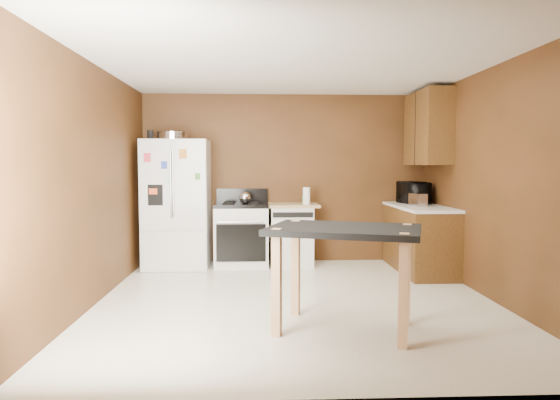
{
  "coord_description": "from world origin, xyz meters",
  "views": [
    {
      "loc": [
        -0.4,
        -5.23,
        1.45
      ],
      "look_at": [
        -0.13,
        0.85,
        1.02
      ],
      "focal_mm": 32.0,
      "sensor_mm": 36.0,
      "label": 1
    }
  ],
  "objects": [
    {
      "name": "ceiling",
      "position": [
        0.0,
        0.0,
        2.5
      ],
      "size": [
        4.5,
        4.5,
        0.0
      ],
      "primitive_type": "plane",
      "rotation": [
        3.14,
        0.0,
        0.0
      ],
      "color": "white",
      "rests_on": "ground"
    },
    {
      "name": "roasting_pan",
      "position": [
        -1.6,
        1.89,
        1.86
      ],
      "size": [
        0.44,
        0.44,
        0.11
      ],
      "primitive_type": "cylinder",
      "color": "silver",
      "rests_on": "refrigerator"
    },
    {
      "name": "wall_front",
      "position": [
        0.0,
        -2.25,
        1.25
      ],
      "size": [
        4.2,
        0.0,
        4.2
      ],
      "primitive_type": "plane",
      "rotation": [
        -1.57,
        0.0,
        0.0
      ],
      "color": "#562F16",
      "rests_on": "ground"
    },
    {
      "name": "toaster",
      "position": [
        1.74,
        1.35,
        0.98
      ],
      "size": [
        0.2,
        0.26,
        0.17
      ],
      "primitive_type": "cube",
      "rotation": [
        0.0,
        0.0,
        0.31
      ],
      "color": "silver",
      "rests_on": "right_cabinets"
    },
    {
      "name": "floor",
      "position": [
        0.0,
        0.0,
        0.0
      ],
      "size": [
        4.5,
        4.5,
        0.0
      ],
      "primitive_type": "plane",
      "color": "white",
      "rests_on": "ground"
    },
    {
      "name": "gas_range",
      "position": [
        -0.64,
        1.92,
        0.46
      ],
      "size": [
        0.76,
        0.68,
        1.1
      ],
      "color": "white",
      "rests_on": "ground"
    },
    {
      "name": "pen_cup",
      "position": [
        -1.89,
        1.8,
        1.87
      ],
      "size": [
        0.09,
        0.09,
        0.13
      ],
      "primitive_type": "cylinder",
      "color": "black",
      "rests_on": "refrigerator"
    },
    {
      "name": "wall_left",
      "position": [
        -2.1,
        0.0,
        1.25
      ],
      "size": [
        0.0,
        4.5,
        4.5
      ],
      "primitive_type": "plane",
      "rotation": [
        1.57,
        0.0,
        1.57
      ],
      "color": "#562F16",
      "rests_on": "ground"
    },
    {
      "name": "refrigerator",
      "position": [
        -1.55,
        1.86,
        0.9
      ],
      "size": [
        0.9,
        0.8,
        1.8
      ],
      "color": "white",
      "rests_on": "ground"
    },
    {
      "name": "dishwasher",
      "position": [
        0.08,
        1.95,
        0.45
      ],
      "size": [
        0.78,
        0.63,
        0.89
      ],
      "color": "white",
      "rests_on": "ground"
    },
    {
      "name": "paper_towel",
      "position": [
        0.29,
        1.83,
        1.01
      ],
      "size": [
        0.11,
        0.11,
        0.24
      ],
      "primitive_type": "cylinder",
      "rotation": [
        0.0,
        0.0,
        0.01
      ],
      "color": "white",
      "rests_on": "dishwasher"
    },
    {
      "name": "right_cabinets",
      "position": [
        1.84,
        1.48,
        0.91
      ],
      "size": [
        0.63,
        1.58,
        2.45
      ],
      "color": "brown",
      "rests_on": "ground"
    },
    {
      "name": "island",
      "position": [
        0.35,
        -0.95,
        0.78
      ],
      "size": [
        1.49,
        1.22,
        0.92
      ],
      "color": "black",
      "rests_on": "ground"
    },
    {
      "name": "kettle",
      "position": [
        -0.59,
        1.88,
        0.99
      ],
      "size": [
        0.17,
        0.17,
        0.17
      ],
      "primitive_type": "sphere",
      "color": "silver",
      "rests_on": "gas_range"
    },
    {
      "name": "wall_back",
      "position": [
        0.0,
        2.25,
        1.25
      ],
      "size": [
        4.2,
        0.0,
        4.2
      ],
      "primitive_type": "plane",
      "rotation": [
        1.57,
        0.0,
        0.0
      ],
      "color": "#562F16",
      "rests_on": "ground"
    },
    {
      "name": "wall_right",
      "position": [
        2.1,
        0.0,
        1.25
      ],
      "size": [
        0.0,
        4.5,
        4.5
      ],
      "primitive_type": "plane",
      "rotation": [
        1.57,
        0.0,
        -1.57
      ],
      "color": "#562F16",
      "rests_on": "ground"
    },
    {
      "name": "microwave",
      "position": [
        1.82,
        1.8,
        1.04
      ],
      "size": [
        0.46,
        0.58,
        0.28
      ],
      "primitive_type": "imported",
      "rotation": [
        0.0,
        0.0,
        1.82
      ],
      "color": "black",
      "rests_on": "right_cabinets"
    },
    {
      "name": "green_canister",
      "position": [
        0.29,
        1.98,
        0.95
      ],
      "size": [
        0.12,
        0.12,
        0.11
      ],
      "primitive_type": "cylinder",
      "rotation": [
        0.0,
        0.0,
        0.21
      ],
      "color": "#3C9E53",
      "rests_on": "dishwasher"
    }
  ]
}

